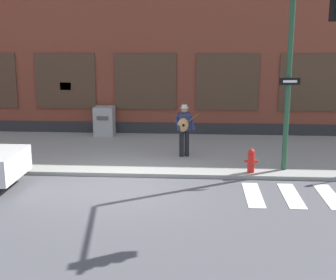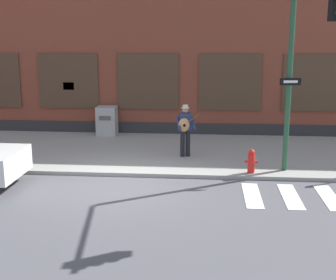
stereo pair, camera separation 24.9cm
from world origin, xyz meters
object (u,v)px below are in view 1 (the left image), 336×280
object	(u,v)px
busker	(184,127)
traffic_light	(307,50)
fire_hydrant	(251,161)
utility_box	(104,121)

from	to	relation	value
busker	traffic_light	distance (m)	4.78
traffic_light	fire_hydrant	xyz separation A→B (m)	(-1.18, 0.87, -3.17)
utility_box	fire_hydrant	distance (m)	7.06
traffic_light	fire_hydrant	world-z (taller)	traffic_light
utility_box	traffic_light	bearing A→B (deg)	-41.40
traffic_light	fire_hydrant	bearing A→B (deg)	143.45
busker	fire_hydrant	size ratio (longest dim) A/B	2.42
utility_box	fire_hydrant	size ratio (longest dim) A/B	1.61
busker	utility_box	bearing A→B (deg)	136.17
busker	fire_hydrant	distance (m)	2.66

